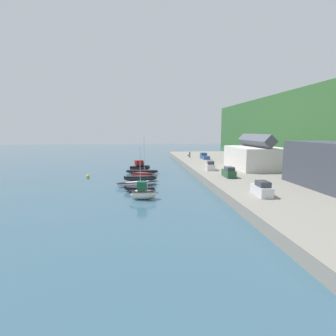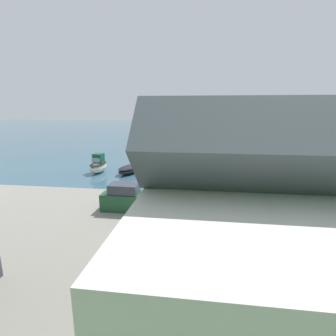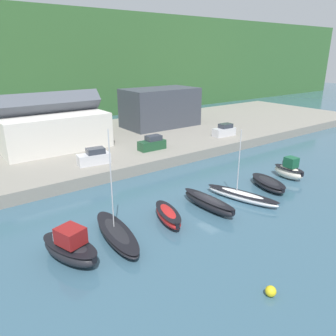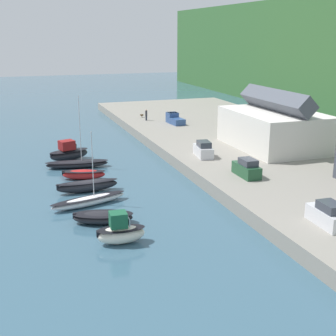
% 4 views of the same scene
% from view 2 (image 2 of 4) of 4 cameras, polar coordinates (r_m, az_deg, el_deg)
% --- Properties ---
extents(ground_plane, '(320.00, 320.00, 0.00)m').
position_cam_2_polar(ground_plane, '(38.21, 4.55, -1.62)').
color(ground_plane, '#385B70').
extents(quay_promenade, '(121.64, 30.53, 1.53)m').
position_cam_2_polar(quay_promenade, '(12.92, -3.58, -30.52)').
color(quay_promenade, gray).
rests_on(quay_promenade, ground_plane).
extents(moored_boat_0, '(4.03, 6.28, 2.90)m').
position_cam_2_polar(moored_boat_0, '(40.78, 27.48, -0.58)').
color(moored_boat_0, black).
rests_on(moored_boat_0, ground_plane).
extents(moored_boat_1, '(3.33, 8.68, 9.78)m').
position_cam_2_polar(moored_boat_1, '(39.15, 21.67, -1.33)').
color(moored_boat_1, black).
rests_on(moored_boat_1, ground_plane).
extents(moored_boat_2, '(3.26, 5.68, 1.23)m').
position_cam_2_polar(moored_boat_2, '(38.17, 13.53, -0.94)').
color(moored_boat_2, red).
rests_on(moored_boat_2, ground_plane).
extents(moored_boat_3, '(1.77, 7.23, 1.38)m').
position_cam_2_polar(moored_boat_3, '(38.33, 6.08, -0.47)').
color(moored_boat_3, black).
rests_on(moored_boat_3, ground_plane).
extents(moored_boat_4, '(3.90, 8.69, 7.95)m').
position_cam_2_polar(moored_boat_4, '(39.34, -0.45, -0.34)').
color(moored_boat_4, white).
rests_on(moored_boat_4, ground_plane).
extents(moored_boat_5, '(4.06, 6.29, 1.11)m').
position_cam_2_polar(moored_boat_5, '(39.97, -7.99, -0.17)').
color(moored_boat_5, black).
rests_on(moored_boat_5, ground_plane).
extents(moored_boat_6, '(2.13, 4.34, 2.88)m').
position_cam_2_polar(moored_boat_6, '(40.97, -14.92, 0.52)').
color(moored_boat_6, white).
rests_on(moored_boat_6, ground_plane).
extents(parked_car_0, '(4.22, 1.85, 2.16)m').
position_cam_2_polar(parked_car_0, '(21.57, -8.80, -6.64)').
color(parked_car_0, '#1E4C2D').
rests_on(parked_car_0, quay_promenade).
extents(parked_car_2, '(4.40, 2.34, 2.16)m').
position_cam_2_polar(parked_car_2, '(22.21, 18.10, -6.56)').
color(parked_car_2, silver).
rests_on(parked_car_2, quay_promenade).
extents(mooring_buoy_0, '(0.75, 0.75, 0.75)m').
position_cam_2_polar(mooring_buoy_0, '(50.42, 12.91, 2.13)').
color(mooring_buoy_0, yellow).
rests_on(mooring_buoy_0, ground_plane).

